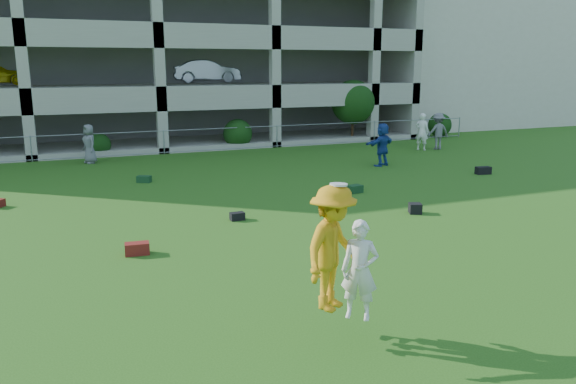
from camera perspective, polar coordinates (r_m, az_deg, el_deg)
name	(u,v)px	position (r m, az deg, el deg)	size (l,w,h in m)	color
ground	(346,296)	(10.92, 5.88, -10.45)	(100.00, 100.00, 0.00)	#235114
stucco_building	(439,56)	(46.15, 15.10, 13.19)	(16.00, 14.00, 10.00)	beige
bystander_c	(89,144)	(26.65, -19.53, 4.63)	(0.85, 0.55, 1.74)	slate
bystander_d	(382,145)	(24.79, 9.55, 4.78)	(1.73, 0.55, 1.87)	#204395
bystander_e	(422,132)	(29.91, 13.45, 5.98)	(0.70, 0.46, 1.91)	white
bystander_f	(438,131)	(30.39, 14.99, 5.98)	(1.22, 0.70, 1.89)	slate
bag_red_a	(137,249)	(13.53, -15.08, -5.58)	(0.55, 0.30, 0.28)	#5A1E0F
bag_black_b	(237,216)	(15.98, -5.18, -2.47)	(0.40, 0.25, 0.22)	black
bag_green_c	(355,189)	(19.48, 6.80, 0.32)	(0.50, 0.35, 0.26)	#133614
crate_d	(415,208)	(17.05, 12.79, -1.63)	(0.35, 0.35, 0.30)	black
bag_black_e	(483,170)	(23.99, 19.21, 2.08)	(0.60, 0.30, 0.30)	black
bag_green_g	(144,179)	(21.73, -14.41, 1.28)	(0.50, 0.30, 0.25)	#153B21
frisbee_contest	(338,252)	(8.73, 5.05, -6.05)	(1.58, 1.33, 2.27)	orange
parking_garage	(134,37)	(36.87, -15.40, 14.97)	(30.00, 14.00, 12.00)	#9E998C
fence	(164,142)	(28.47, -12.49, 5.01)	(36.06, 0.06, 1.20)	gray
shrub_row	(247,119)	(30.16, -4.14, 7.41)	(34.38, 2.52, 3.50)	#163D11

